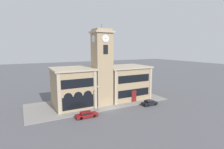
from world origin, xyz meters
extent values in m
plane|color=#56565B|center=(0.00, 0.00, 0.00)|extent=(300.00, 300.00, 0.00)
cube|color=gray|center=(0.00, 7.06, 0.07)|extent=(37.26, 14.11, 0.15)
cube|color=tan|center=(0.00, 4.75, 9.21)|extent=(4.32, 4.32, 18.41)
cube|color=tan|center=(0.00, 4.75, 18.64)|extent=(5.02, 5.02, 0.45)
cube|color=tan|center=(0.00, 4.75, 19.16)|extent=(3.98, 3.98, 0.60)
cylinder|color=#4C4C51|center=(0.00, 4.75, 20.06)|extent=(0.10, 0.10, 1.20)
cylinder|color=silver|center=(0.00, 2.54, 17.01)|extent=(1.80, 0.10, 1.80)
cylinder|color=black|center=(0.00, 2.47, 17.01)|extent=(0.14, 0.04, 0.14)
cylinder|color=silver|center=(-2.21, 4.75, 17.01)|extent=(0.10, 1.80, 1.80)
cylinder|color=black|center=(-2.28, 4.75, 17.01)|extent=(0.04, 0.14, 0.14)
cube|color=black|center=(0.00, 2.55, 14.41)|extent=(1.21, 0.10, 2.20)
cube|color=tan|center=(-7.11, 7.35, 4.69)|extent=(9.30, 9.52, 9.37)
cube|color=tan|center=(-7.11, 7.35, 9.60)|extent=(10.00, 10.22, 0.45)
cube|color=tan|center=(-11.42, 2.53, 4.69)|extent=(0.70, 0.16, 9.37)
cube|color=tan|center=(-2.81, 2.53, 4.69)|extent=(0.70, 0.16, 9.37)
cube|color=black|center=(-7.11, 2.55, 6.75)|extent=(7.63, 0.10, 2.06)
cube|color=black|center=(-7.11, 2.55, 2.25)|extent=(7.44, 0.10, 3.00)
cylinder|color=black|center=(-9.44, 2.54, 3.75)|extent=(2.05, 0.06, 2.05)
cylinder|color=black|center=(-7.11, 2.54, 3.75)|extent=(2.05, 0.06, 2.05)
cylinder|color=black|center=(-4.79, 2.54, 3.75)|extent=(2.05, 0.06, 2.05)
cube|color=tan|center=(8.55, 7.35, 4.56)|extent=(12.17, 9.52, 9.13)
cube|color=tan|center=(8.55, 7.35, 9.35)|extent=(12.87, 10.22, 0.45)
cube|color=tan|center=(2.81, 2.53, 4.56)|extent=(0.70, 0.16, 9.13)
cube|color=tan|center=(14.28, 2.53, 4.56)|extent=(0.70, 0.16, 9.13)
cube|color=black|center=(8.55, 2.55, 6.57)|extent=(9.98, 0.10, 2.01)
cube|color=maroon|center=(8.55, 2.54, 1.64)|extent=(1.50, 0.12, 3.29)
cube|color=black|center=(8.55, 2.55, 2.63)|extent=(9.98, 0.10, 2.04)
cube|color=maroon|center=(-6.63, -1.57, 0.49)|extent=(4.71, 1.74, 0.61)
cube|color=maroon|center=(-6.82, -1.57, 1.03)|extent=(2.27, 1.55, 0.47)
cube|color=black|center=(-6.82, -1.57, 1.03)|extent=(2.18, 1.59, 0.35)
cylinder|color=black|center=(-5.17, -0.83, 0.33)|extent=(0.66, 0.22, 0.66)
cylinder|color=black|center=(-5.18, -2.32, 0.33)|extent=(0.66, 0.22, 0.66)
cylinder|color=black|center=(-8.08, -0.82, 0.33)|extent=(0.66, 0.22, 0.66)
cylinder|color=black|center=(-8.09, -2.31, 0.33)|extent=(0.66, 0.22, 0.66)
cube|color=black|center=(10.59, -1.57, 0.53)|extent=(4.03, 1.86, 0.68)
cube|color=black|center=(10.43, -1.57, 1.10)|extent=(1.94, 1.66, 0.47)
cube|color=black|center=(10.43, -1.57, 1.10)|extent=(1.86, 1.70, 0.35)
cylinder|color=black|center=(11.84, -0.77, 0.34)|extent=(0.68, 0.22, 0.68)
cylinder|color=black|center=(11.83, -2.39, 0.34)|extent=(0.68, 0.22, 0.68)
cylinder|color=black|center=(9.35, -0.75, 0.34)|extent=(0.68, 0.22, 0.68)
cylinder|color=black|center=(9.34, -2.37, 0.34)|extent=(0.68, 0.22, 0.68)
cylinder|color=#4C4C51|center=(-3.03, 0.64, 2.95)|extent=(0.12, 0.12, 5.59)
sphere|color=silver|center=(-3.03, 0.64, 5.92)|extent=(0.36, 0.36, 0.36)
camera|label=1|loc=(-18.59, -35.60, 14.74)|focal=28.00mm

